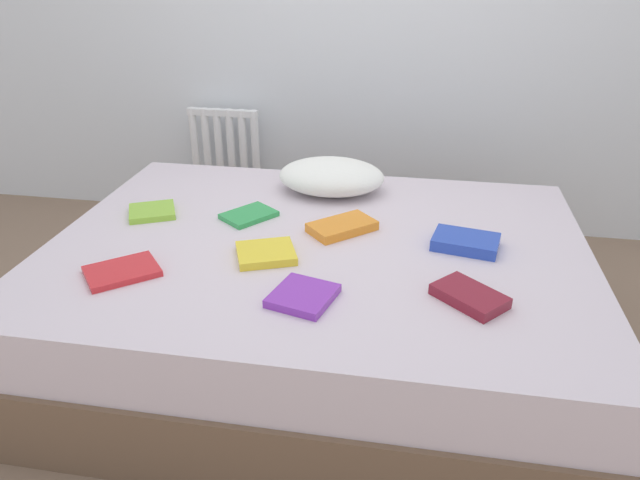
{
  "coord_description": "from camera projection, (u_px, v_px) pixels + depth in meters",
  "views": [
    {
      "loc": [
        0.34,
        -1.9,
        1.47
      ],
      "look_at": [
        0.0,
        0.05,
        0.48
      ],
      "focal_mm": 32.92,
      "sensor_mm": 36.0,
      "label": 1
    }
  ],
  "objects": [
    {
      "name": "ground_plane",
      "position": [
        318.0,
        351.0,
        2.39
      ],
      "size": [
        8.0,
        8.0,
        0.0
      ],
      "primitive_type": "plane",
      "color": "#7F6651"
    },
    {
      "name": "bed",
      "position": [
        318.0,
        299.0,
        2.28
      ],
      "size": [
        2.0,
        1.5,
        0.5
      ],
      "color": "brown",
      "rests_on": "ground"
    },
    {
      "name": "radiator",
      "position": [
        226.0,
        155.0,
        3.38
      ],
      "size": [
        0.41,
        0.04,
        0.54
      ],
      "color": "white",
      "rests_on": "ground"
    },
    {
      "name": "pillow",
      "position": [
        331.0,
        176.0,
        2.58
      ],
      "size": [
        0.46,
        0.36,
        0.14
      ],
      "primitive_type": "ellipsoid",
      "color": "white",
      "rests_on": "bed"
    },
    {
      "name": "textbook_maroon",
      "position": [
        469.0,
        296.0,
        1.79
      ],
      "size": [
        0.25,
        0.24,
        0.04
      ],
      "primitive_type": "cube",
      "rotation": [
        0.0,
        0.0,
        -0.73
      ],
      "color": "maroon",
      "rests_on": "bed"
    },
    {
      "name": "textbook_green",
      "position": [
        249.0,
        215.0,
        2.35
      ],
      "size": [
        0.24,
        0.25,
        0.02
      ],
      "primitive_type": "cube",
      "rotation": [
        0.0,
        0.0,
        0.91
      ],
      "color": "green",
      "rests_on": "bed"
    },
    {
      "name": "textbook_orange",
      "position": [
        342.0,
        227.0,
        2.23
      ],
      "size": [
        0.28,
        0.27,
        0.04
      ],
      "primitive_type": "cube",
      "rotation": [
        0.0,
        0.0,
        0.74
      ],
      "color": "orange",
      "rests_on": "bed"
    },
    {
      "name": "textbook_yellow",
      "position": [
        266.0,
        253.0,
        2.05
      ],
      "size": [
        0.25,
        0.24,
        0.03
      ],
      "primitive_type": "cube",
      "rotation": [
        0.0,
        0.0,
        0.38
      ],
      "color": "yellow",
      "rests_on": "bed"
    },
    {
      "name": "textbook_purple",
      "position": [
        303.0,
        296.0,
        1.8
      ],
      "size": [
        0.22,
        0.23,
        0.03
      ],
      "primitive_type": "cube",
      "rotation": [
        0.0,
        0.0,
        -0.26
      ],
      "color": "purple",
      "rests_on": "bed"
    },
    {
      "name": "textbook_blue",
      "position": [
        466.0,
        242.0,
        2.11
      ],
      "size": [
        0.26,
        0.2,
        0.04
      ],
      "primitive_type": "cube",
      "rotation": [
        0.0,
        0.0,
        -0.2
      ],
      "color": "#2847B7",
      "rests_on": "bed"
    },
    {
      "name": "textbook_lime",
      "position": [
        152.0,
        212.0,
        2.37
      ],
      "size": [
        0.23,
        0.23,
        0.02
      ],
      "primitive_type": "cube",
      "rotation": [
        0.0,
        0.0,
        0.45
      ],
      "color": "#8CC638",
      "rests_on": "bed"
    },
    {
      "name": "textbook_red",
      "position": [
        122.0,
        271.0,
        1.94
      ],
      "size": [
        0.28,
        0.28,
        0.02
      ],
      "primitive_type": "cube",
      "rotation": [
        0.0,
        0.0,
        0.7
      ],
      "color": "red",
      "rests_on": "bed"
    }
  ]
}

